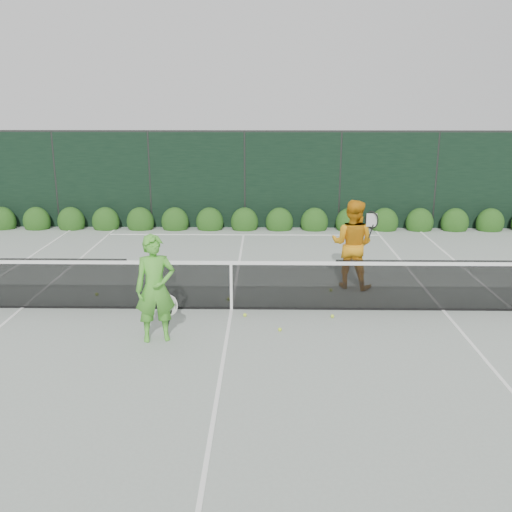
{
  "coord_description": "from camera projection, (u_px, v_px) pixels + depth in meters",
  "views": [
    {
      "loc": [
        0.65,
        -10.45,
        3.93
      ],
      "look_at": [
        0.47,
        0.3,
        1.0
      ],
      "focal_mm": 40.0,
      "sensor_mm": 36.0,
      "label": 1
    }
  ],
  "objects": [
    {
      "name": "ground",
      "position": [
        231.0,
        309.0,
        11.13
      ],
      "size": [
        80.0,
        80.0,
        0.0
      ],
      "primitive_type": "plane",
      "color": "gray",
      "rests_on": "ground"
    },
    {
      "name": "tennis_net",
      "position": [
        230.0,
        283.0,
        10.99
      ],
      "size": [
        12.9,
        0.1,
        1.07
      ],
      "color": "black",
      "rests_on": "ground"
    },
    {
      "name": "player_woman",
      "position": [
        155.0,
        289.0,
        9.49
      ],
      "size": [
        0.76,
        0.6,
        1.83
      ],
      "rotation": [
        0.0,
        0.0,
        0.26
      ],
      "color": "green",
      "rests_on": "ground"
    },
    {
      "name": "player_man",
      "position": [
        352.0,
        244.0,
        12.22
      ],
      "size": [
        1.15,
        1.04,
        1.92
      ],
      "rotation": [
        0.0,
        0.0,
        2.73
      ],
      "color": "orange",
      "rests_on": "ground"
    },
    {
      "name": "court_lines",
      "position": [
        231.0,
        309.0,
        11.13
      ],
      "size": [
        11.03,
        23.83,
        0.01
      ],
      "color": "white",
      "rests_on": "ground"
    },
    {
      "name": "windscreen_fence",
      "position": [
        219.0,
        277.0,
        8.12
      ],
      "size": [
        32.0,
        21.07,
        3.06
      ],
      "color": "black",
      "rests_on": "ground"
    },
    {
      "name": "hedge_row",
      "position": [
        245.0,
        222.0,
        17.96
      ],
      "size": [
        31.66,
        0.65,
        0.94
      ],
      "color": "#113C10",
      "rests_on": "ground"
    },
    {
      "name": "tennis_balls",
      "position": [
        237.0,
        306.0,
        11.21
      ],
      "size": [
        4.99,
        2.26,
        0.07
      ],
      "color": "#C2E733",
      "rests_on": "ground"
    }
  ]
}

